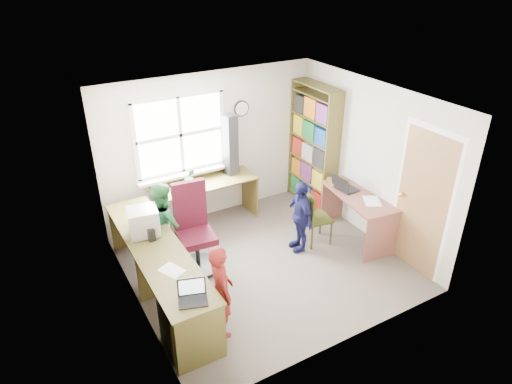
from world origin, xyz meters
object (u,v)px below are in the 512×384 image
bookshelf (313,149)px  potted_plant (190,177)px  laptop_right (344,186)px  swivel_chair (194,233)px  laptop_left (192,295)px  person_red (221,291)px  wooden_chair (314,216)px  l_desk (184,278)px  person_navy (300,216)px  cd_tower (230,145)px  person_green (164,225)px  crt_monitor (144,222)px  right_desk (358,207)px

bookshelf → potted_plant: 2.16m
laptop_right → potted_plant: bearing=53.8°
bookshelf → swivel_chair: 2.64m
laptop_left → person_red: 0.46m
swivel_chair → wooden_chair: 1.80m
l_desk → laptop_left: (-0.17, -0.71, 0.34)m
laptop_right → person_navy: size_ratio=0.34×
laptop_left → person_navy: (2.12, 1.08, -0.24)m
potted_plant → cd_tower: bearing=6.7°
l_desk → swivel_chair: (0.45, 0.75, 0.09)m
bookshelf → potted_plant: bearing=173.6°
wooden_chair → person_green: size_ratio=0.69×
wooden_chair → crt_monitor: bearing=179.9°
swivel_chair → laptop_left: bearing=-107.5°
laptop_left → person_navy: size_ratio=0.33×
right_desk → person_navy: person_navy is taller
bookshelf → person_navy: (-1.00, -1.10, -0.45)m
right_desk → laptop_right: laptop_right is taller
l_desk → person_navy: person_navy is taller
bookshelf → swivel_chair: size_ratio=1.67×
right_desk → person_navy: bearing=176.6°
laptop_right → right_desk: bearing=-162.2°
person_green → laptop_left: bearing=162.0°
l_desk → cd_tower: size_ratio=2.99×
bookshelf → right_desk: bearing=-92.6°
right_desk → swivel_chair: 2.51m
crt_monitor → potted_plant: bearing=53.4°
person_navy → cd_tower: bearing=-155.3°
potted_plant → bookshelf: bearing=-6.4°
laptop_right → potted_plant: 2.36m
l_desk → person_navy: bearing=10.8°
crt_monitor → laptop_left: (0.05, -1.44, -0.14)m
right_desk → person_green: (-2.78, 0.83, 0.10)m
l_desk → person_green: size_ratio=2.33×
laptop_right → person_red: (-2.57, -1.02, -0.21)m
swivel_chair → crt_monitor: size_ratio=3.00×
potted_plant → laptop_right: bearing=-32.5°
person_red → potted_plant: bearing=-6.1°
l_desk → swivel_chair: size_ratio=2.34×
laptop_right → person_green: person_green is taller
right_desk → wooden_chair: size_ratio=1.55×
l_desk → person_red: person_red is taller
bookshelf → laptop_right: (-0.16, -1.02, -0.21)m
swivel_chair → crt_monitor: swivel_chair is taller
crt_monitor → person_red: size_ratio=0.36×
crt_monitor → potted_plant: size_ratio=1.49×
bookshelf → laptop_right: bearing=-99.0°
l_desk → swivel_chair: 0.88m
right_desk → cd_tower: size_ratio=1.36×
bookshelf → swivel_chair: (-2.50, -0.72, -0.46)m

